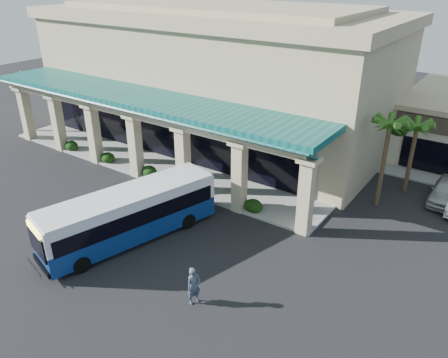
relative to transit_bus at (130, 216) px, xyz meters
The scene contains 10 objects.
ground 2.49m from the transit_bus, 30.00° to the left, with size 110.00×110.00×0.00m, color black.
main_building 18.60m from the transit_bus, 110.24° to the left, with size 30.80×14.80×11.35m, color tan, non-canonical shape.
arcade 10.10m from the transit_bus, 128.78° to the left, with size 30.00×6.20×5.70m, color #0C4847, non-canonical shape.
palm_0 15.87m from the transit_bus, 49.55° to the left, with size 2.40×2.40×6.60m, color #2A5A18, non-canonical shape.
palm_1 18.79m from the transit_bus, 53.17° to the left, with size 2.40×2.40×5.80m, color #2A5A18, non-canonical shape.
palm_2 22.14m from the transit_bus, 160.14° to the left, with size 2.40×2.40×6.20m, color #2A5A18, non-canonical shape.
broadleaf_tree 22.05m from the transit_bus, 65.22° to the left, with size 2.60×2.60×4.81m, color black, non-canonical shape.
transit_bus is the anchor object (origin of this frame).
pedestrian 6.61m from the transit_bus, 18.99° to the right, with size 0.69×0.46×1.90m, color #3D485B.
car_silver 20.42m from the transit_bus, 47.50° to the left, with size 1.76×4.37×1.49m, color #A7A8AE.
Camera 1 is at (14.64, -15.26, 14.02)m, focal length 35.00 mm.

